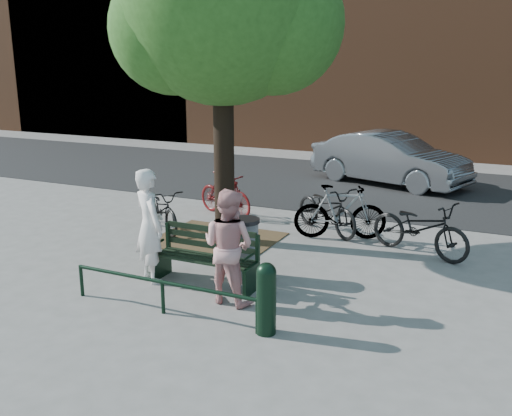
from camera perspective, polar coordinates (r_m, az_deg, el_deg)
The scene contains 16 objects.
ground at distance 9.42m, azimuth -5.11°, elevation -7.63°, with size 90.00×90.00×0.00m, color gray.
dirt_pit at distance 11.69m, azimuth -3.97°, elevation -3.11°, with size 2.40×2.00×0.02m, color brown.
road at distance 17.00m, azimuth 9.37°, elevation 2.32°, with size 40.00×7.00×0.01m, color black.
park_bench at distance 9.32m, azimuth -4.94°, elevation -4.74°, with size 1.74×0.54×0.97m.
guard_railing at distance 8.34m, azimuth -9.34°, elevation -7.81°, with size 3.06×0.06×0.51m.
street_tree at distance 11.05m, azimuth -3.17°, elevation 19.06°, with size 4.20×3.80×6.50m.
person_left at distance 9.43m, azimuth -10.60°, elevation -1.75°, with size 0.69×0.45×1.89m, color white.
person_right at distance 8.49m, azimuth -2.77°, elevation -3.84°, with size 0.85×0.66×1.75m, color #D29290.
bollard at distance 7.61m, azimuth 1.03°, elevation -8.79°, with size 0.27×0.27×1.00m.
litter_bin at distance 9.55m, azimuth -1.12°, elevation -3.97°, with size 0.50×0.50×1.02m.
bicycle_a at distance 12.35m, azimuth -9.44°, elevation -0.13°, with size 0.61×1.75×0.92m, color black.
bicycle_b at distance 13.36m, azimuth -3.12°, elevation 1.39°, with size 0.48×1.70×1.02m, color #530B0C.
bicycle_c at distance 12.11m, azimuth 7.11°, elevation -0.09°, with size 0.68×1.95×1.02m, color black.
bicycle_d at distance 11.71m, azimuth 8.40°, elevation -0.39°, with size 0.53×1.87×1.12m, color gray.
bicycle_e at distance 11.06m, azimuth 16.08°, elevation -1.88°, with size 0.70×2.01×1.06m, color black.
parked_car at distance 17.19m, azimuth 13.22°, elevation 4.82°, with size 1.61×4.61×1.52m, color slate.
Camera 1 is at (4.43, -7.52, 3.54)m, focal length 40.00 mm.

